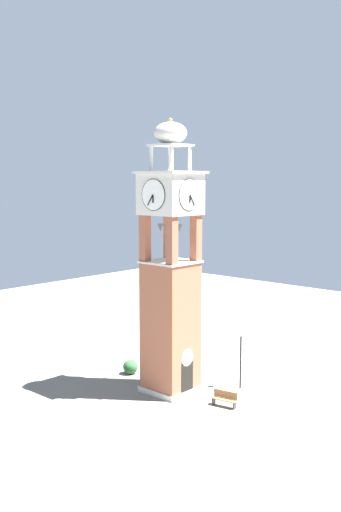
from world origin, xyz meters
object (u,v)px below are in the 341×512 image
Objects in this scene: lamp_post at (241,349)px; park_bench at (225,399)px; clock_tower at (171,281)px; trash_bin at (195,367)px.

park_bench is at bearing -160.33° from lamp_post.
clock_tower reaches higher than park_bench.
park_bench is 4.15m from lamp_post.
lamp_post is (3.31, 1.18, 2.21)m from park_bench.
clock_tower reaches higher than trash_bin.
park_bench is 0.42× the size of lamp_post.
park_bench is 6.58m from trash_bin.
clock_tower is 22.04× the size of trash_bin.
trash_bin is (3.91, 1.19, -6.92)m from clock_tower.
park_bench is (0.24, -4.26, -6.83)m from clock_tower.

